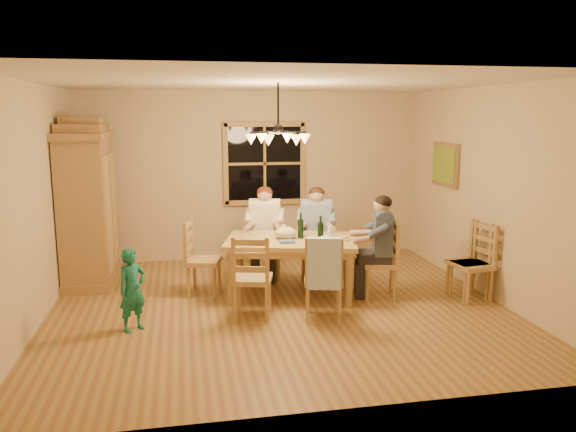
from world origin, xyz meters
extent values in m
plane|color=brown|center=(0.00, 0.00, 0.00)|extent=(5.50, 5.50, 0.00)
cube|color=white|center=(0.00, 0.00, 2.70)|extent=(5.50, 5.00, 0.02)
cube|color=beige|center=(0.00, 2.50, 1.35)|extent=(5.50, 0.02, 2.70)
cube|color=beige|center=(-2.75, 0.00, 1.35)|extent=(0.02, 5.00, 2.70)
cube|color=beige|center=(2.75, 0.00, 1.35)|extent=(0.02, 5.00, 2.70)
cube|color=black|center=(0.20, 2.48, 1.55)|extent=(1.20, 0.03, 1.20)
cube|color=#AE874D|center=(0.20, 2.46, 1.55)|extent=(1.30, 0.06, 1.30)
cube|color=#8D603D|center=(2.72, 1.20, 1.60)|extent=(0.04, 0.78, 0.64)
cube|color=#1E6B2D|center=(2.69, 1.20, 1.60)|extent=(0.02, 0.68, 0.54)
cylinder|color=black|center=(0.00, 0.00, 2.44)|extent=(0.02, 0.02, 0.53)
sphere|color=black|center=(0.00, 0.00, 2.17)|extent=(0.12, 0.12, 0.12)
cylinder|color=black|center=(0.16, 0.00, 2.13)|extent=(0.34, 0.02, 0.02)
cone|color=#FFB259|center=(0.32, 0.00, 2.05)|extent=(0.13, 0.13, 0.12)
cylinder|color=black|center=(0.08, 0.14, 2.13)|extent=(0.19, 0.31, 0.02)
cone|color=#FFB259|center=(0.16, 0.28, 2.05)|extent=(0.13, 0.13, 0.12)
cylinder|color=black|center=(-0.08, 0.14, 2.13)|extent=(0.19, 0.31, 0.02)
cone|color=#FFB259|center=(-0.16, 0.28, 2.05)|extent=(0.13, 0.13, 0.12)
cylinder|color=black|center=(-0.16, 0.00, 2.13)|extent=(0.34, 0.02, 0.02)
cone|color=#FFB259|center=(-0.32, 0.00, 2.05)|extent=(0.13, 0.13, 0.12)
cylinder|color=black|center=(-0.08, -0.14, 2.13)|extent=(0.19, 0.31, 0.02)
cone|color=#FFB259|center=(-0.16, -0.28, 2.05)|extent=(0.13, 0.13, 0.12)
cylinder|color=black|center=(0.08, -0.14, 2.13)|extent=(0.19, 0.31, 0.02)
cone|color=#FFB259|center=(0.16, -0.28, 2.05)|extent=(0.13, 0.13, 0.12)
cube|color=#8D603D|center=(-2.43, 1.60, 1.00)|extent=(0.60, 1.30, 2.00)
cube|color=#8D603D|center=(-2.43, 1.60, 2.05)|extent=(0.66, 1.40, 0.10)
cube|color=#8D603D|center=(-2.43, 1.60, 2.15)|extent=(0.58, 1.00, 0.12)
cube|color=#8D603D|center=(-2.43, 1.60, 2.25)|extent=(0.52, 0.55, 0.10)
cube|color=#AE874D|center=(-2.12, 1.27, 1.00)|extent=(0.03, 0.55, 1.60)
cube|color=#AE874D|center=(-2.12, 1.93, 1.00)|extent=(0.03, 0.55, 1.60)
cube|color=#8D603D|center=(-2.43, 1.60, 0.06)|extent=(0.66, 1.40, 0.12)
cube|color=#AE874D|center=(0.23, 0.39, 0.73)|extent=(1.84, 1.37, 0.06)
cube|color=#AE874D|center=(0.23, 0.39, 0.65)|extent=(1.66, 1.19, 0.10)
cylinder|color=#AE874D|center=(-0.57, 0.17, 0.35)|extent=(0.09, 0.09, 0.70)
cylinder|color=#AE874D|center=(0.84, -0.17, 0.35)|extent=(0.09, 0.09, 0.70)
cylinder|color=#AE874D|center=(-0.37, 0.96, 0.35)|extent=(0.09, 0.09, 0.70)
cylinder|color=#AE874D|center=(1.03, 0.61, 0.35)|extent=(0.09, 0.09, 0.70)
cube|color=#AE874D|center=(0.02, 1.25, 0.45)|extent=(0.53, 0.51, 0.06)
cube|color=#AE874D|center=(0.02, 1.25, 0.72)|extent=(0.38, 0.14, 0.54)
cube|color=#AE874D|center=(0.73, 1.07, 0.45)|extent=(0.53, 0.51, 0.06)
cube|color=#AE874D|center=(0.73, 1.07, 0.72)|extent=(0.38, 0.14, 0.54)
cube|color=#AE874D|center=(-0.35, -0.27, 0.45)|extent=(0.53, 0.51, 0.06)
cube|color=#AE874D|center=(-0.35, -0.27, 0.72)|extent=(0.38, 0.14, 0.54)
cube|color=#AE874D|center=(0.45, -0.46, 0.45)|extent=(0.53, 0.51, 0.06)
cube|color=#AE874D|center=(0.45, -0.46, 0.72)|extent=(0.38, 0.14, 0.54)
cube|color=#AE874D|center=(-0.88, 0.67, 0.45)|extent=(0.51, 0.53, 0.06)
cube|color=#AE874D|center=(-0.88, 0.67, 0.72)|extent=(0.14, 0.38, 0.54)
cube|color=#AE874D|center=(1.34, 0.12, 0.45)|extent=(0.51, 0.53, 0.06)
cube|color=#AE874D|center=(1.34, 0.12, 0.72)|extent=(0.14, 0.38, 0.54)
cube|color=#F9DCC0|center=(0.02, 1.25, 0.84)|extent=(0.44, 0.31, 0.52)
cube|color=#262328|center=(0.02, 1.25, 0.53)|extent=(0.47, 0.50, 0.14)
sphere|color=tan|center=(0.02, 1.25, 1.22)|extent=(0.21, 0.21, 0.21)
ellipsoid|color=#592614|center=(0.02, 1.25, 1.25)|extent=(0.22, 0.22, 0.17)
cube|color=#365395|center=(0.73, 1.07, 0.84)|extent=(0.44, 0.31, 0.52)
cube|color=#262328|center=(0.73, 1.07, 0.53)|extent=(0.47, 0.50, 0.14)
sphere|color=tan|center=(0.73, 1.07, 1.22)|extent=(0.21, 0.21, 0.21)
ellipsoid|color=#381E11|center=(0.73, 1.07, 1.25)|extent=(0.22, 0.22, 0.17)
cube|color=#3B465F|center=(1.34, 0.12, 0.84)|extent=(0.31, 0.44, 0.52)
cube|color=#262328|center=(1.34, 0.12, 0.53)|extent=(0.50, 0.47, 0.14)
sphere|color=tan|center=(1.34, 0.12, 1.22)|extent=(0.21, 0.21, 0.21)
ellipsoid|color=black|center=(1.34, 0.12, 1.25)|extent=(0.22, 0.22, 0.17)
cube|color=#AAC3E7|center=(0.40, -0.65, 0.70)|extent=(0.39, 0.19, 0.58)
cylinder|color=black|center=(0.36, 0.42, 0.93)|extent=(0.08, 0.08, 0.33)
cylinder|color=black|center=(0.57, 0.18, 0.93)|extent=(0.08, 0.08, 0.33)
cylinder|color=white|center=(-0.08, 0.74, 0.77)|extent=(0.26, 0.26, 0.02)
cylinder|color=white|center=(0.53, 0.60, 0.77)|extent=(0.26, 0.26, 0.02)
cylinder|color=white|center=(0.85, 0.25, 0.77)|extent=(0.26, 0.26, 0.02)
cylinder|color=silver|center=(0.18, 0.64, 0.83)|extent=(0.06, 0.06, 0.14)
cylinder|color=silver|center=(0.76, 0.44, 0.83)|extent=(0.06, 0.06, 0.14)
ellipsoid|color=beige|center=(0.61, 0.03, 0.82)|extent=(0.20, 0.20, 0.11)
cube|color=#486384|center=(0.14, 0.18, 0.78)|extent=(0.21, 0.18, 0.03)
ellipsoid|color=#C1B58C|center=(0.16, 0.42, 0.84)|extent=(0.28, 0.22, 0.15)
imported|color=#186D63|center=(-1.69, -0.45, 0.46)|extent=(0.40, 0.38, 0.92)
cube|color=#AE874D|center=(2.45, -0.20, 0.45)|extent=(0.48, 0.50, 0.06)
cube|color=#AE874D|center=(2.45, -0.20, 0.72)|extent=(0.10, 0.38, 0.54)
cube|color=#AE874D|center=(2.45, -0.11, 0.45)|extent=(0.48, 0.50, 0.06)
cube|color=#AE874D|center=(2.45, -0.11, 0.72)|extent=(0.11, 0.38, 0.54)
camera|label=1|loc=(-1.12, -6.51, 2.35)|focal=35.00mm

